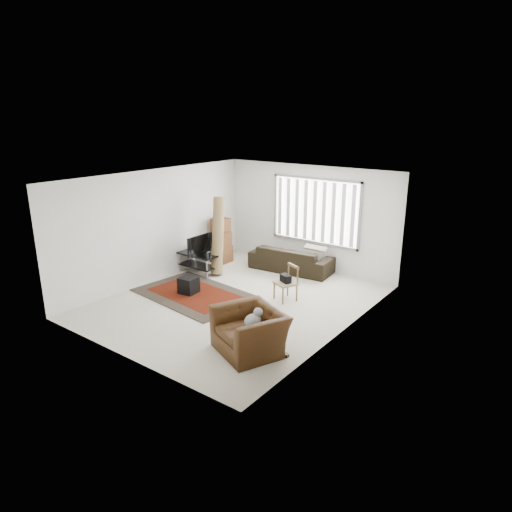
{
  "coord_description": "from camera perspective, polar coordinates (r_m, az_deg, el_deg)",
  "views": [
    {
      "loc": [
        5.87,
        -7.17,
        3.94
      ],
      "look_at": [
        0.35,
        0.22,
        1.05
      ],
      "focal_mm": 32.0,
      "sensor_mm": 36.0,
      "label": 1
    }
  ],
  "objects": [
    {
      "name": "room",
      "position": [
        9.89,
        -0.44,
        4.65
      ],
      "size": [
        6.0,
        6.02,
        2.71
      ],
      "color": "beige",
      "rests_on": "ground"
    },
    {
      "name": "moving_boxes",
      "position": [
        12.57,
        -4.4,
        1.78
      ],
      "size": [
        0.51,
        0.47,
        1.22
      ],
      "color": "brown",
      "rests_on": "ground"
    },
    {
      "name": "persian_rug",
      "position": [
        10.51,
        -7.66,
        -4.73
      ],
      "size": [
        2.8,
        2.02,
        0.02
      ],
      "color": "black",
      "rests_on": "ground"
    },
    {
      "name": "armchair",
      "position": [
        7.88,
        -0.77,
        -9.0
      ],
      "size": [
        1.48,
        1.4,
        0.86
      ],
      "rotation": [
        0.0,
        0.0,
        -0.41
      ],
      "color": "#3C210C",
      "rests_on": "ground"
    },
    {
      "name": "subwoofer",
      "position": [
        10.51,
        -8.42,
        -3.6
      ],
      "size": [
        0.41,
        0.41,
        0.37
      ],
      "primitive_type": "cube",
      "rotation": [
        0.0,
        0.0,
        0.1
      ],
      "color": "black",
      "rests_on": "persian_rug"
    },
    {
      "name": "white_flatpack",
      "position": [
        12.12,
        -6.77,
        0.02
      ],
      "size": [
        0.58,
        0.33,
        0.7
      ],
      "primitive_type": "cube",
      "rotation": [
        -0.17,
        0.0,
        -0.26
      ],
      "color": "silver",
      "rests_on": "ground"
    },
    {
      "name": "tv_stand",
      "position": [
        11.73,
        -7.25,
        -0.39
      ],
      "size": [
        1.07,
        0.48,
        0.54
      ],
      "color": "black",
      "rests_on": "ground"
    },
    {
      "name": "sofa",
      "position": [
        11.89,
        4.42,
        0.1
      ],
      "size": [
        2.24,
        1.14,
        0.83
      ],
      "primitive_type": "imported",
      "rotation": [
        0.0,
        0.0,
        3.24
      ],
      "color": "black",
      "rests_on": "ground"
    },
    {
      "name": "side_chair",
      "position": [
        10.0,
        3.82,
        -3.14
      ],
      "size": [
        0.56,
        0.56,
        0.79
      ],
      "rotation": [
        0.0,
        0.0,
        -0.42
      ],
      "color": "#847556",
      "rests_on": "ground"
    },
    {
      "name": "tv",
      "position": [
        11.61,
        -7.32,
        1.49
      ],
      "size": [
        0.11,
        0.87,
        0.5
      ],
      "primitive_type": "imported",
      "rotation": [
        0.0,
        0.0,
        1.57
      ],
      "color": "black",
      "rests_on": "tv_stand"
    },
    {
      "name": "rolled_rug",
      "position": [
        11.61,
        -4.79,
        2.54
      ],
      "size": [
        0.65,
        0.86,
        1.95
      ],
      "primitive_type": "cylinder",
      "rotation": [
        -0.28,
        0.0,
        0.51
      ],
      "color": "brown",
      "rests_on": "ground"
    }
  ]
}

